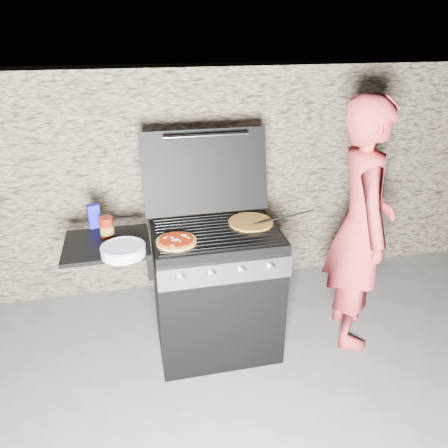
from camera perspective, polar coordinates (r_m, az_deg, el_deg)
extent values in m
plane|color=slate|center=(3.24, -0.90, -15.51)|extent=(50.00, 50.00, 0.00)
cube|color=#988665|center=(3.70, -4.32, 5.97)|extent=(8.00, 0.35, 1.80)
cylinder|color=orange|center=(2.83, 3.51, 0.25)|extent=(0.31, 0.31, 0.02)
cylinder|color=maroon|center=(2.74, -15.06, -0.37)|extent=(0.09, 0.09, 0.13)
cube|color=#0E10A6|center=(2.88, -16.60, 0.99)|extent=(0.08, 0.06, 0.16)
cylinder|color=silver|center=(2.52, -13.03, -3.37)|extent=(0.33, 0.33, 0.06)
imported|color=#B93235|center=(3.03, 17.43, -0.35)|extent=(0.56, 0.71, 1.72)
cylinder|color=black|center=(2.83, 7.70, 0.77)|extent=(0.41, 0.03, 0.08)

